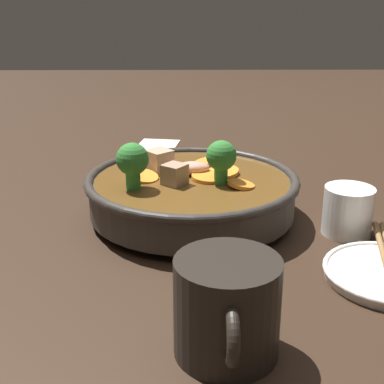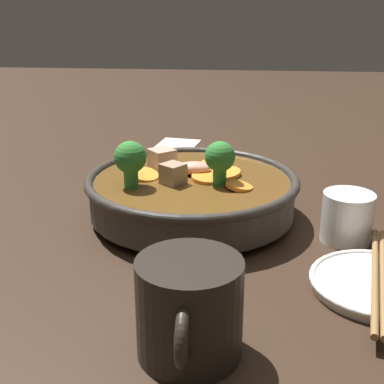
# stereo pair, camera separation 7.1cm
# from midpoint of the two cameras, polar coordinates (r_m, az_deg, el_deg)

# --- Properties ---
(ground_plane) EXTENTS (3.00, 3.00, 0.00)m
(ground_plane) POSITION_cam_midpoint_polar(r_m,az_deg,el_deg) (0.72, -2.81, -2.82)
(ground_plane) COLOR black
(stirfry_bowl) EXTENTS (0.28, 0.28, 0.11)m
(stirfry_bowl) POSITION_cam_midpoint_polar(r_m,az_deg,el_deg) (0.71, -2.92, 0.11)
(stirfry_bowl) COLOR #38332D
(stirfry_bowl) RESTS_ON ground_plane
(tea_cup) EXTENTS (0.06, 0.06, 0.06)m
(tea_cup) POSITION_cam_midpoint_polar(r_m,az_deg,el_deg) (0.68, 13.48, -1.98)
(tea_cup) COLOR white
(tea_cup) RESTS_ON ground_plane
(dark_mug) EXTENTS (0.11, 0.09, 0.09)m
(dark_mug) POSITION_cam_midpoint_polar(r_m,az_deg,el_deg) (0.45, -0.89, -12.42)
(dark_mug) COLOR black
(dark_mug) RESTS_ON ground_plane
(napkin) EXTENTS (0.12, 0.09, 0.00)m
(napkin) POSITION_cam_midpoint_polar(r_m,az_deg,el_deg) (1.06, -5.73, 4.86)
(napkin) COLOR beige
(napkin) RESTS_ON ground_plane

